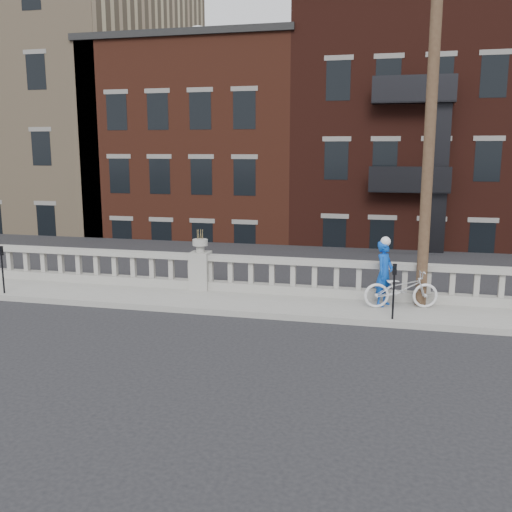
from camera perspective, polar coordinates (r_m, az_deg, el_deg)
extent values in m
plane|color=black|center=(13.38, -11.03, -7.83)|extent=(120.00, 120.00, 0.00)
cube|color=gray|center=(16.01, -6.61, -4.32)|extent=(32.00, 2.20, 0.15)
cube|color=gray|center=(16.83, -5.53, -2.86)|extent=(28.00, 0.34, 0.25)
cube|color=gray|center=(16.66, -5.58, -0.10)|extent=(28.00, 0.34, 0.16)
cube|color=gray|center=(16.74, -5.55, -1.44)|extent=(0.55, 0.55, 1.10)
cylinder|color=gray|center=(16.61, -5.59, 0.75)|extent=(0.24, 0.24, 0.20)
cylinder|color=gray|center=(16.58, -5.60, 1.36)|extent=(0.44, 0.44, 0.18)
cube|color=#605E59|center=(17.96, -5.00, -11.00)|extent=(36.00, 0.50, 5.15)
cube|color=black|center=(39.01, 5.13, -3.36)|extent=(80.00, 44.00, 0.50)
cube|color=#595651|center=(22.46, -6.51, -8.08)|extent=(16.00, 7.00, 4.00)
cube|color=#937D5F|center=(39.42, -21.56, 11.13)|extent=(18.00, 16.00, 20.00)
cube|color=#4C2115|center=(32.90, -3.16, 6.85)|extent=(10.00, 14.00, 14.00)
cube|color=black|center=(33.19, -3.29, 19.26)|extent=(10.30, 14.30, 0.30)
cube|color=black|center=(31.50, 14.71, 7.72)|extent=(10.00, 14.00, 15.50)
cube|color=black|center=(32.12, 15.43, 21.92)|extent=(10.30, 14.30, 0.30)
cylinder|color=#422D1E|center=(15.17, 17.10, 13.81)|extent=(0.28, 0.28, 10.00)
cylinder|color=black|center=(17.67, -23.99, -1.68)|extent=(0.05, 0.05, 1.10)
cube|color=black|center=(17.55, -24.15, 0.49)|extent=(0.10, 0.08, 0.26)
cube|color=black|center=(17.50, -24.25, 0.59)|extent=(0.06, 0.01, 0.08)
cylinder|color=black|center=(14.11, 13.58, -4.00)|extent=(0.05, 0.05, 1.10)
cube|color=black|center=(13.95, 13.70, -1.29)|extent=(0.10, 0.08, 0.26)
cube|color=black|center=(13.90, 13.70, -1.17)|extent=(0.06, 0.01, 0.08)
imported|color=silver|center=(15.18, 14.29, -3.19)|extent=(2.00, 1.08, 1.00)
imported|color=#0B42AF|center=(15.21, 12.70, -1.70)|extent=(0.63, 0.74, 1.72)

